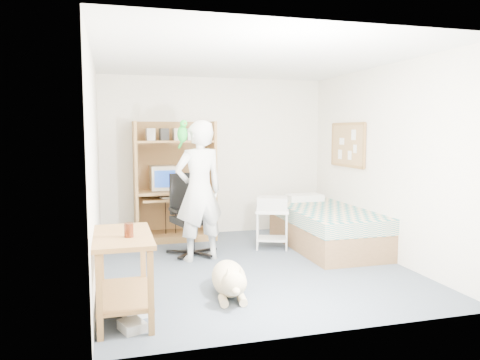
{
  "coord_description": "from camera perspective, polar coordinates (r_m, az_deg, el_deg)",
  "views": [
    {
      "loc": [
        -1.64,
        -5.37,
        1.66
      ],
      "look_at": [
        -0.09,
        0.18,
        1.05
      ],
      "focal_mm": 35.0,
      "sensor_mm": 36.0,
      "label": 1
    }
  ],
  "objects": [
    {
      "name": "pencil_cup",
      "position": [
        7.19,
        -4.94,
        -0.7
      ],
      "size": [
        0.08,
        0.08,
        0.12
      ],
      "primitive_type": "cylinder",
      "color": "yellow",
      "rests_on": "computer_hutch"
    },
    {
      "name": "bed",
      "position": [
        6.81,
        10.39,
        -5.69
      ],
      "size": [
        1.02,
        2.02,
        0.66
      ],
      "color": "brown",
      "rests_on": "floor"
    },
    {
      "name": "computer_hutch",
      "position": [
        7.22,
        -8.01,
        -0.7
      ],
      "size": [
        1.2,
        0.63,
        1.8
      ],
      "color": "brown",
      "rests_on": "floor"
    },
    {
      "name": "dog",
      "position": [
        4.81,
        -1.29,
        -11.93
      ],
      "size": [
        0.43,
        1.07,
        0.4
      ],
      "rotation": [
        0.0,
        0.0,
        -0.12
      ],
      "color": "beige",
      "rests_on": "floor"
    },
    {
      "name": "ceiling",
      "position": [
        5.68,
        1.41,
        14.55
      ],
      "size": [
        3.6,
        4.0,
        0.02
      ],
      "primitive_type": "cube",
      "color": "white",
      "rests_on": "wall_back"
    },
    {
      "name": "wall_left",
      "position": [
        5.39,
        -17.27,
        1.41
      ],
      "size": [
        0.02,
        4.0,
        2.5
      ],
      "primitive_type": "cube",
      "color": "white",
      "rests_on": "floor"
    },
    {
      "name": "floor",
      "position": [
        5.85,
        1.34,
        -10.43
      ],
      "size": [
        4.0,
        4.0,
        0.0
      ],
      "primitive_type": "plane",
      "color": "#485261",
      "rests_on": "ground"
    },
    {
      "name": "person",
      "position": [
        5.98,
        -5.01,
        -1.35
      ],
      "size": [
        0.74,
        0.58,
        1.79
      ],
      "primitive_type": "imported",
      "rotation": [
        0.0,
        0.0,
        3.4
      ],
      "color": "silver",
      "rests_on": "floor"
    },
    {
      "name": "floor_box_a",
      "position": [
        4.46,
        -12.47,
        -15.24
      ],
      "size": [
        0.3,
        0.26,
        0.1
      ],
      "primitive_type": "cube",
      "rotation": [
        0.0,
        0.0,
        0.3
      ],
      "color": "white",
      "rests_on": "floor"
    },
    {
      "name": "side_desk",
      "position": [
        4.33,
        -14.04,
        -9.76
      ],
      "size": [
        0.5,
        1.0,
        0.75
      ],
      "color": "olive",
      "rests_on": "floor"
    },
    {
      "name": "keyboard",
      "position": [
        7.08,
        -7.81,
        -2.06
      ],
      "size": [
        0.47,
        0.21,
        0.03
      ],
      "primitive_type": "cube",
      "rotation": [
        0.0,
        0.0,
        0.12
      ],
      "color": "beige",
      "rests_on": "computer_hutch"
    },
    {
      "name": "wall_back",
      "position": [
        7.56,
        -3.06,
        2.91
      ],
      "size": [
        3.6,
        0.02,
        2.5
      ],
      "primitive_type": "cube",
      "color": "white",
      "rests_on": "floor"
    },
    {
      "name": "floor_box_b",
      "position": [
        4.17,
        -13.02,
        -16.94
      ],
      "size": [
        0.25,
        0.27,
        0.08
      ],
      "primitive_type": "cube",
      "rotation": [
        0.0,
        0.0,
        0.37
      ],
      "color": "#AEADA9",
      "rests_on": "floor"
    },
    {
      "name": "wall_right",
      "position": [
        6.39,
        17.02,
        2.09
      ],
      "size": [
        0.02,
        4.0,
        2.5
      ],
      "primitive_type": "cube",
      "color": "white",
      "rests_on": "floor"
    },
    {
      "name": "printer",
      "position": [
        6.59,
        3.94,
        -2.86
      ],
      "size": [
        0.5,
        0.45,
        0.18
      ],
      "primitive_type": "cube",
      "rotation": [
        0.0,
        0.0,
        -0.35
      ],
      "color": "#B0B0AB",
      "rests_on": "printer_cart"
    },
    {
      "name": "printer_cart",
      "position": [
        6.64,
        3.93,
        -5.21
      ],
      "size": [
        0.56,
        0.5,
        0.55
      ],
      "rotation": [
        0.0,
        0.0,
        -0.35
      ],
      "color": "silver",
      "rests_on": "floor"
    },
    {
      "name": "corkboard",
      "position": [
        7.14,
        12.99,
        4.19
      ],
      "size": [
        0.04,
        0.94,
        0.66
      ],
      "color": "#A08147",
      "rests_on": "wall_right"
    },
    {
      "name": "crt_monitor",
      "position": [
        7.19,
        -9.33,
        0.29
      ],
      "size": [
        0.39,
        0.41,
        0.36
      ],
      "rotation": [
        0.0,
        0.0,
        0.01
      ],
      "color": "beige",
      "rests_on": "computer_hutch"
    },
    {
      "name": "drink_glass",
      "position": [
        4.14,
        -13.41,
        -5.97
      ],
      "size": [
        0.08,
        0.08,
        0.12
      ],
      "primitive_type": "cylinder",
      "color": "#42180A",
      "rests_on": "side_desk"
    },
    {
      "name": "office_chair",
      "position": [
        6.35,
        -6.06,
        -5.59
      ],
      "size": [
        0.61,
        0.61,
        1.08
      ],
      "rotation": [
        0.0,
        0.0,
        0.26
      ],
      "color": "black",
      "rests_on": "floor"
    },
    {
      "name": "parrot",
      "position": [
        5.91,
        -7.01,
        5.76
      ],
      "size": [
        0.13,
        0.23,
        0.36
      ],
      "rotation": [
        0.0,
        0.0,
        0.26
      ],
      "color": "#148C20",
      "rests_on": "person"
    }
  ]
}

